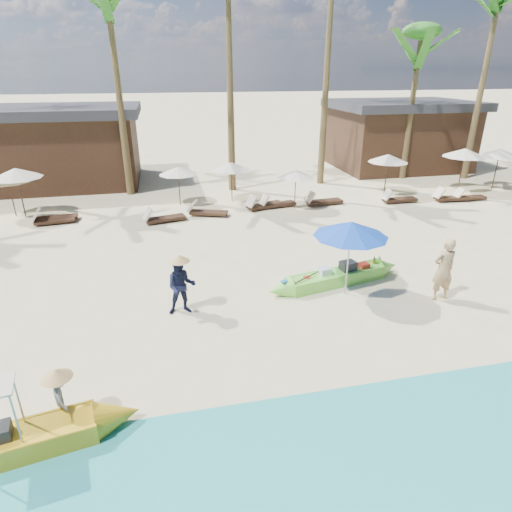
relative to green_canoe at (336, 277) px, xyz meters
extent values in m
plane|color=beige|center=(-3.46, -2.07, -0.23)|extent=(240.00, 240.00, 0.00)
cube|color=#6FD641|center=(0.00, 0.00, -0.03)|extent=(3.36, 1.34, 0.39)
cube|color=white|center=(0.00, 0.00, -0.01)|extent=(2.87, 1.06, 0.18)
cube|color=#262628|center=(0.41, 0.08, 0.26)|extent=(0.53, 0.45, 0.36)
cube|color=silver|center=(-0.42, -0.04, 0.23)|extent=(0.42, 0.38, 0.29)
cube|color=#B72A18|center=(0.98, 0.15, 0.19)|extent=(0.36, 0.32, 0.23)
cylinder|color=#B72A18|center=(-1.03, -0.17, 0.13)|extent=(0.23, 0.23, 0.09)
cylinder|color=#262628|center=(-1.26, -0.32, 0.12)|extent=(0.21, 0.21, 0.08)
sphere|color=tan|center=(-1.58, -0.33, 0.17)|extent=(0.19, 0.19, 0.19)
cylinder|color=gold|center=(1.46, 0.39, 0.17)|extent=(0.15, 0.15, 0.19)
cylinder|color=gold|center=(1.66, 0.43, 0.17)|extent=(0.15, 0.15, 0.19)
imported|color=tan|center=(2.57, -1.56, 0.73)|extent=(0.71, 0.48, 1.90)
imported|color=black|center=(-4.80, -0.75, 0.58)|extent=(0.81, 0.64, 1.62)
imported|color=gray|center=(-7.21, -4.36, 0.43)|extent=(0.56, 0.71, 0.96)
cylinder|color=#99999E|center=(0.01, -0.71, 0.89)|extent=(0.05, 0.05, 2.22)
cone|color=blue|center=(0.01, -0.71, 1.85)|extent=(2.13, 2.13, 0.43)
cylinder|color=#372016|center=(-11.77, 9.41, 0.73)|extent=(0.05, 0.05, 1.91)
cone|color=beige|center=(-11.77, 9.41, 1.55)|extent=(1.91, 1.91, 0.38)
cylinder|color=#372016|center=(-11.32, 9.21, 0.86)|extent=(0.05, 0.05, 2.16)
cone|color=beige|center=(-11.32, 9.21, 1.78)|extent=(2.16, 2.16, 0.43)
cube|color=#372016|center=(-9.79, 7.90, -0.08)|extent=(1.70, 0.74, 0.12)
cube|color=beige|center=(-10.51, 7.81, 0.21)|extent=(0.43, 0.57, 0.48)
cube|color=#372016|center=(-9.78, 8.25, -0.07)|extent=(1.77, 0.72, 0.12)
cube|color=beige|center=(-10.54, 8.18, 0.23)|extent=(0.44, 0.59, 0.50)
cylinder|color=#372016|center=(-4.32, 9.58, 0.69)|extent=(0.05, 0.05, 1.84)
cone|color=beige|center=(-4.32, 9.58, 1.48)|extent=(1.84, 1.84, 0.37)
cube|color=#372016|center=(-5.10, 7.13, -0.07)|extent=(1.81, 0.95, 0.12)
cube|color=beige|center=(-5.84, 6.95, 0.23)|extent=(0.51, 0.64, 0.51)
cylinder|color=#372016|center=(-1.71, 9.68, 0.73)|extent=(0.05, 0.05, 1.92)
cone|color=beige|center=(-1.71, 9.68, 1.56)|extent=(1.92, 1.92, 0.38)
cube|color=#372016|center=(-3.13, 7.58, -0.07)|extent=(1.81, 1.09, 0.12)
cube|color=beige|center=(-3.85, 7.83, 0.23)|extent=(0.55, 0.65, 0.50)
cube|color=#372016|center=(-0.34, 8.13, -0.06)|extent=(1.93, 1.16, 0.13)
cube|color=beige|center=(-1.10, 7.86, 0.26)|extent=(0.58, 0.70, 0.54)
cylinder|color=#372016|center=(1.04, 7.80, 0.68)|extent=(0.05, 0.05, 1.81)
cone|color=beige|center=(1.04, 7.80, 1.46)|extent=(1.81, 1.81, 0.36)
cube|color=#372016|center=(0.33, 8.18, -0.07)|extent=(1.77, 0.83, 0.12)
cube|color=beige|center=(-0.42, 8.05, 0.23)|extent=(0.47, 0.61, 0.50)
cube|color=#372016|center=(2.65, 8.09, -0.07)|extent=(1.85, 0.76, 0.13)
cube|color=beige|center=(1.86, 8.02, 0.25)|extent=(0.46, 0.62, 0.53)
cylinder|color=#372016|center=(6.49, 9.23, 0.81)|extent=(0.05, 0.05, 2.07)
cone|color=beige|center=(6.49, 9.23, 1.70)|extent=(2.07, 2.07, 0.41)
cube|color=#372016|center=(6.52, 7.64, -0.07)|extent=(1.72, 0.57, 0.12)
cube|color=beige|center=(5.76, 7.63, 0.23)|extent=(0.39, 0.56, 0.50)
cylinder|color=#372016|center=(10.79, 8.98, 0.90)|extent=(0.06, 0.06, 2.25)
cone|color=beige|center=(10.79, 8.98, 1.87)|extent=(2.25, 2.25, 0.45)
cube|color=#372016|center=(9.26, 7.29, -0.07)|extent=(1.83, 0.73, 0.13)
cube|color=beige|center=(8.47, 7.35, 0.25)|extent=(0.45, 0.61, 0.52)
cube|color=#372016|center=(10.26, 7.26, -0.09)|extent=(1.60, 0.57, 0.11)
cube|color=beige|center=(9.57, 7.29, 0.19)|extent=(0.37, 0.52, 0.46)
cylinder|color=#372016|center=(12.97, 8.99, 0.86)|extent=(0.05, 0.05, 2.16)
cone|color=beige|center=(12.97, 8.99, 1.79)|extent=(2.16, 2.16, 0.43)
cone|color=brown|center=(-6.82, 12.20, 4.81)|extent=(0.40, 0.40, 10.08)
cone|color=brown|center=(-1.32, 11.94, 5.40)|extent=(0.40, 0.40, 11.26)
cone|color=brown|center=(3.99, 12.31, 6.36)|extent=(0.40, 0.40, 13.16)
cone|color=brown|center=(9.37, 12.45, 3.81)|extent=(0.40, 0.40, 8.07)
ellipsoid|color=#2A6E1B|center=(9.37, 12.45, 7.85)|extent=(2.08, 2.08, 0.88)
cone|color=brown|center=(13.11, 11.61, 5.09)|extent=(0.40, 0.40, 10.64)
cube|color=#372016|center=(-11.46, 15.43, 1.67)|extent=(10.00, 6.00, 3.80)
cube|color=#2D2D33|center=(-11.46, 15.43, 3.82)|extent=(10.80, 6.60, 0.50)
cube|color=#372016|center=(10.54, 15.43, 1.67)|extent=(8.00, 6.00, 3.80)
cube|color=#2D2D33|center=(10.54, 15.43, 3.82)|extent=(8.80, 6.60, 0.50)
camera|label=1|loc=(-5.00, -11.17, 5.98)|focal=30.00mm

